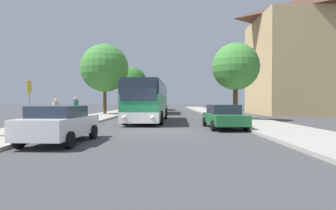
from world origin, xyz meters
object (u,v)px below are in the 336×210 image
(bus_middle, at_px, (156,100))
(pedestrian_walking_back, at_px, (56,113))
(tree_left_near, at_px, (105,68))
(tree_left_far, at_px, (132,82))
(bus_rear, at_px, (159,101))
(bus_stop_sign, at_px, (29,100))
(pedestrian_waiting_far, at_px, (76,110))
(parked_car_left_curb, at_px, (60,124))
(parked_car_right_near, at_px, (224,116))
(tree_right_near, at_px, (236,67))
(bus_front, at_px, (148,101))

(bus_middle, height_order, pedestrian_walking_back, bus_middle)
(tree_left_near, distance_m, tree_left_far, 17.73)
(bus_rear, bearing_deg, pedestrian_walking_back, -98.70)
(pedestrian_walking_back, xyz_separation_m, tree_left_near, (-1.54, 17.40, 4.76))
(pedestrian_walking_back, bearing_deg, bus_rear, -41.98)
(bus_stop_sign, distance_m, pedestrian_waiting_far, 4.61)
(tree_left_far, bearing_deg, tree_left_near, -92.34)
(bus_rear, relative_size, parked_car_left_curb, 2.52)
(bus_stop_sign, relative_size, tree_left_far, 0.32)
(parked_car_left_curb, height_order, tree_left_far, tree_left_far)
(bus_middle, bearing_deg, pedestrian_waiting_far, -101.54)
(bus_stop_sign, bearing_deg, pedestrian_walking_back, 65.46)
(parked_car_left_curb, relative_size, tree_left_far, 0.51)
(bus_middle, bearing_deg, tree_left_far, 114.16)
(bus_stop_sign, bearing_deg, bus_middle, 77.42)
(pedestrian_waiting_far, bearing_deg, tree_left_far, 116.37)
(bus_rear, bearing_deg, bus_middle, -90.84)
(tree_left_near, bearing_deg, parked_car_right_near, -54.47)
(tree_left_near, height_order, tree_right_near, tree_left_near)
(pedestrian_waiting_far, bearing_deg, tree_right_near, 47.25)
(bus_middle, relative_size, tree_right_near, 1.74)
(bus_stop_sign, bearing_deg, tree_right_near, 36.45)
(parked_car_left_curb, height_order, tree_left_near, tree_left_near)
(bus_rear, relative_size, tree_left_near, 1.21)
(bus_front, relative_size, parked_car_left_curb, 2.55)
(parked_car_left_curb, relative_size, tree_right_near, 0.62)
(bus_middle, distance_m, bus_stop_sign, 24.13)
(parked_car_left_curb, height_order, bus_stop_sign, bus_stop_sign)
(bus_stop_sign, relative_size, tree_left_near, 0.31)
(pedestrian_walking_back, distance_m, tree_left_far, 35.39)
(bus_stop_sign, xyz_separation_m, pedestrian_waiting_far, (0.74, 4.50, -0.69))
(parked_car_left_curb, xyz_separation_m, tree_left_far, (-2.88, 39.44, 4.55))
(bus_middle, xyz_separation_m, parked_car_right_near, (5.26, -20.55, -1.09))
(tree_right_near, bearing_deg, pedestrian_waiting_far, -157.58)
(pedestrian_walking_back, height_order, tree_right_near, tree_right_near)
(tree_left_near, relative_size, tree_right_near, 1.30)
(bus_front, bearing_deg, bus_middle, 92.36)
(bus_front, height_order, tree_right_near, tree_right_near)
(bus_middle, relative_size, bus_stop_sign, 4.36)
(pedestrian_walking_back, height_order, tree_left_far, tree_left_far)
(parked_car_right_near, distance_m, pedestrian_walking_back, 9.93)
(bus_rear, xyz_separation_m, tree_left_far, (-5.07, -1.49, 3.62))
(tree_right_near, bearing_deg, bus_middle, 118.47)
(parked_car_left_curb, bearing_deg, bus_rear, 89.58)
(bus_rear, height_order, parked_car_right_near, bus_rear)
(pedestrian_waiting_far, height_order, pedestrian_walking_back, pedestrian_waiting_far)
(tree_left_far, bearing_deg, pedestrian_walking_back, -88.66)
(tree_right_near, bearing_deg, tree_left_near, 145.56)
(pedestrian_waiting_far, bearing_deg, parked_car_left_curb, -49.77)
(parked_car_left_curb, distance_m, tree_right_near, 16.41)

